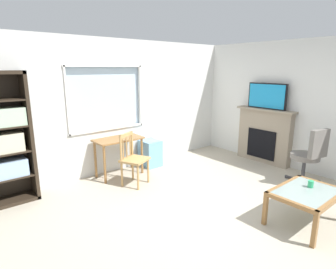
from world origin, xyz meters
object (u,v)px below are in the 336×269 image
object	(u,v)px
desk_under_window	(119,145)
plastic_drawer_unit	(150,153)
coffee_table	(306,196)
fireplace	(264,135)
wooden_chair	(133,159)
sippy_cup	(311,184)
tv	(267,96)
office_chair	(310,154)

from	to	relation	value
desk_under_window	plastic_drawer_unit	world-z (taller)	desk_under_window
desk_under_window	coffee_table	world-z (taller)	desk_under_window
fireplace	coffee_table	xyz separation A→B (m)	(-1.77, -1.71, -0.19)
wooden_chair	sippy_cup	size ratio (longest dim) A/B	10.00
desk_under_window	tv	xyz separation A→B (m)	(2.76, -1.28, 0.82)
sippy_cup	tv	bearing A→B (deg)	46.46
desk_under_window	fireplace	distance (m)	3.06
desk_under_window	sippy_cup	xyz separation A→B (m)	(1.16, -2.96, -0.10)
wooden_chair	plastic_drawer_unit	xyz separation A→B (m)	(0.77, 0.57, -0.19)
desk_under_window	fireplace	size ratio (longest dim) A/B	0.70
office_chair	desk_under_window	bearing A→B (deg)	133.34
plastic_drawer_unit	tv	xyz separation A→B (m)	(2.01, -1.33, 1.14)
fireplace	desk_under_window	bearing A→B (deg)	155.28
sippy_cup	desk_under_window	bearing A→B (deg)	111.35
plastic_drawer_unit	office_chair	distance (m)	2.95
desk_under_window	plastic_drawer_unit	bearing A→B (deg)	3.81
wooden_chair	tv	distance (m)	3.04
fireplace	coffee_table	distance (m)	2.46
desk_under_window	coffee_table	bearing A→B (deg)	-71.26
office_chair	coffee_table	distance (m)	1.41
office_chair	plastic_drawer_unit	bearing A→B (deg)	121.95
office_chair	coffee_table	world-z (taller)	office_chair
coffee_table	sippy_cup	bearing A→B (deg)	8.91
tv	office_chair	size ratio (longest dim) A/B	0.84
fireplace	coffee_table	size ratio (longest dim) A/B	1.39
wooden_chair	office_chair	bearing A→B (deg)	-39.63
wooden_chair	office_chair	xyz separation A→B (m)	(2.33, -1.93, 0.09)
desk_under_window	coffee_table	xyz separation A→B (m)	(1.01, -2.99, -0.21)
desk_under_window	office_chair	xyz separation A→B (m)	(2.31, -2.44, -0.04)
wooden_chair	sippy_cup	distance (m)	2.72
office_chair	sippy_cup	xyz separation A→B (m)	(-1.15, -0.52, -0.06)
tv	sippy_cup	size ratio (longest dim) A/B	9.34
plastic_drawer_unit	fireplace	bearing A→B (deg)	-33.25
wooden_chair	office_chair	world-z (taller)	office_chair
fireplace	sippy_cup	distance (m)	2.34
tv	coffee_table	xyz separation A→B (m)	(-1.75, -1.71, -1.03)
tv	coffee_table	distance (m)	2.65
fireplace	sippy_cup	world-z (taller)	fireplace
sippy_cup	plastic_drawer_unit	bearing A→B (deg)	97.70
plastic_drawer_unit	sippy_cup	world-z (taller)	sippy_cup
tv	office_chair	world-z (taller)	tv
plastic_drawer_unit	fireplace	world-z (taller)	fireplace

